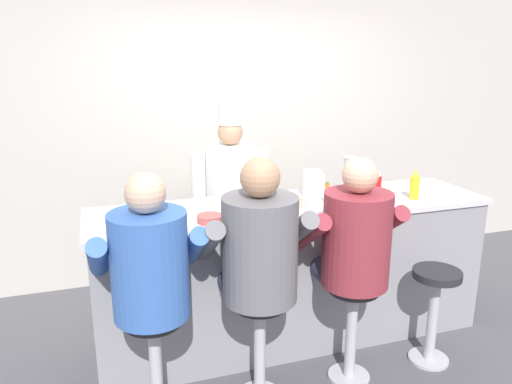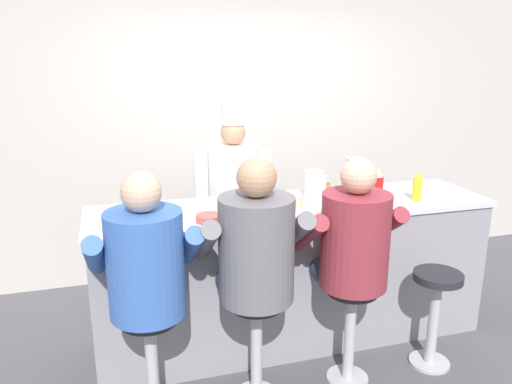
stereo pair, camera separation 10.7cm
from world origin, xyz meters
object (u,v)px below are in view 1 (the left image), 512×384
Objects in this scene: coffee_mug_tan at (297,203)px; diner_seated_grey at (258,253)px; empty_stool_round at (434,301)px; diner_seated_maroon at (353,244)px; ketchup_bottle_red at (376,185)px; diner_seated_blue at (149,270)px; mustard_bottle_yellow at (415,185)px; water_pitcher_clear at (312,184)px; cook_in_whites_near at (231,197)px; breakfast_plate at (124,227)px; napkin_dispenser_chrome at (339,203)px; hot_sauce_bottle_orange at (327,193)px; cup_stack_steel at (350,176)px; cereal_bowl at (210,219)px.

diner_seated_grey reaches higher than coffee_mug_tan.
diner_seated_maroon is at bearing 176.69° from empty_stool_round.
diner_seated_blue reaches higher than ketchup_bottle_red.
diner_seated_blue is at bearing -168.01° from mustard_bottle_yellow.
diner_seated_blue is at bearing -156.35° from coffee_mug_tan.
cook_in_whites_near is at bearing 126.92° from water_pitcher_clear.
diner_seated_maroon is (0.62, -0.00, -0.02)m from diner_seated_grey.
ketchup_bottle_red is 0.29m from mustard_bottle_yellow.
breakfast_plate is 0.16× the size of diner_seated_maroon.
mustard_bottle_yellow is 0.68m from napkin_dispenser_chrome.
hot_sauce_bottle_orange is 0.86m from diner_seated_grey.
water_pitcher_clear is 1.39m from breakfast_plate.
mustard_bottle_yellow is at bearing 77.97° from empty_stool_round.
hot_sauce_bottle_orange is 0.93m from cook_in_whites_near.
coffee_mug_tan is at bearing 46.66° from diner_seated_grey.
cup_stack_steel is 1.05m from empty_stool_round.
breakfast_plate is 0.16× the size of diner_seated_blue.
cook_in_whites_near is at bearing 66.93° from cereal_bowl.
napkin_dispenser_chrome reaches higher than coffee_mug_tan.
mustard_bottle_yellow reaches higher than breakfast_plate.
ketchup_bottle_red is 0.45m from water_pitcher_clear.
ketchup_bottle_red is 1.16m from diner_seated_grey.
cook_in_whites_near reaches higher than cup_stack_steel.
napkin_dispenser_chrome is at bearing -63.68° from cook_in_whites_near.
diner_seated_maroon is (1.34, -0.39, -0.12)m from breakfast_plate.
cup_stack_steel is (-0.40, 0.23, 0.05)m from mustard_bottle_yellow.
diner_seated_blue is 1.24m from diner_seated_maroon.
cook_in_whites_near reaches higher than ketchup_bottle_red.
water_pitcher_clear is at bearing 154.08° from ketchup_bottle_red.
ketchup_bottle_red reaches higher than hot_sauce_bottle_orange.
breakfast_plate is 1.86× the size of coffee_mug_tan.
ketchup_bottle_red is 1.16× the size of water_pitcher_clear.
diner_seated_blue reaches higher than empty_stool_round.
empty_stool_round is (0.62, -0.04, -0.48)m from diner_seated_maroon.
cook_in_whites_near is (-0.45, 0.60, -0.22)m from water_pitcher_clear.
coffee_mug_tan is 0.08× the size of cook_in_whites_near.
diner_seated_blue reaches higher than napkin_dispenser_chrome.
cook_in_whites_near is at bearing 143.58° from mustard_bottle_yellow.
cereal_bowl is 1.61m from empty_stool_round.
cook_in_whites_near reaches higher than napkin_dispenser_chrome.
cup_stack_steel reaches higher than empty_stool_round.
coffee_mug_tan is 1.06× the size of napkin_dispenser_chrome.
mustard_bottle_yellow is at bearing 11.99° from diner_seated_blue.
water_pitcher_clear is 1.15m from empty_stool_round.
ketchup_bottle_red is at bearing 15.56° from diner_seated_blue.
hot_sauce_bottle_orange is 0.89m from cereal_bowl.
cereal_bowl is at bearing 175.62° from napkin_dispenser_chrome.
breakfast_plate is at bearing -171.14° from cup_stack_steel.
cereal_bowl is at bearing -178.08° from mustard_bottle_yellow.
cup_stack_steel is (0.50, 0.18, 0.11)m from coffee_mug_tan.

